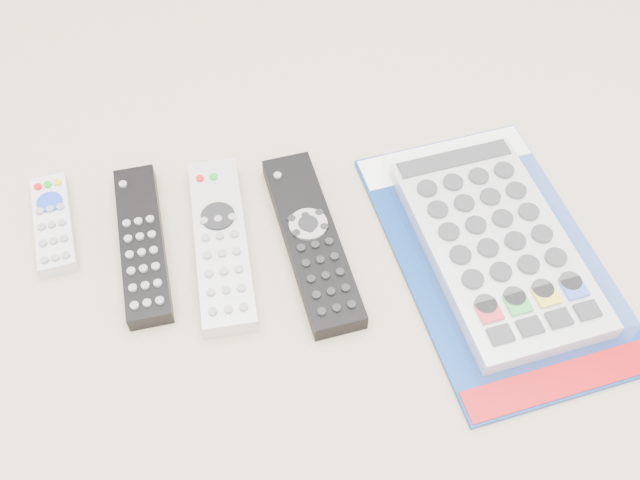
{
  "coord_description": "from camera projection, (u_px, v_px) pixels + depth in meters",
  "views": [
    {
      "loc": [
        0.02,
        -0.47,
        0.64
      ],
      "look_at": [
        0.06,
        -0.03,
        0.01
      ],
      "focal_mm": 40.0,
      "sensor_mm": 36.0,
      "label": 1
    }
  ],
  "objects": [
    {
      "name": "jumbo_remote_packaged",
      "position": [
        497.0,
        243.0,
        0.76
      ],
      "size": [
        0.27,
        0.38,
        0.05
      ],
      "rotation": [
        0.0,
        0.0,
        0.2
      ],
      "color": "navy",
      "rests_on": "ground"
    },
    {
      "name": "remote_slim_black",
      "position": [
        142.0,
        243.0,
        0.77
      ],
      "size": [
        0.07,
        0.21,
        0.02
      ],
      "rotation": [
        0.0,
        0.0,
        0.13
      ],
      "color": "black",
      "rests_on": "ground"
    },
    {
      "name": "remote_large_black",
      "position": [
        312.0,
        240.0,
        0.77
      ],
      "size": [
        0.1,
        0.24,
        0.03
      ],
      "rotation": [
        0.0,
        0.0,
        0.18
      ],
      "color": "black",
      "rests_on": "ground"
    },
    {
      "name": "remote_silver_dvd",
      "position": [
        221.0,
        243.0,
        0.77
      ],
      "size": [
        0.07,
        0.22,
        0.03
      ],
      "rotation": [
        0.0,
        0.0,
        0.07
      ],
      "color": "silver",
      "rests_on": "ground"
    },
    {
      "name": "remote_small_grey",
      "position": [
        54.0,
        223.0,
        0.79
      ],
      "size": [
        0.06,
        0.14,
        0.02
      ],
      "rotation": [
        0.0,
        0.0,
        0.2
      ],
      "color": "silver",
      "rests_on": "ground"
    }
  ]
}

